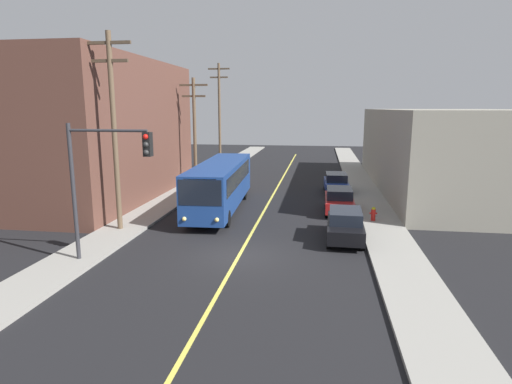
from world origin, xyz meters
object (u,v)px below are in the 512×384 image
at_px(parked_car_red, 339,200).
at_px(fire_hydrant, 373,214).
at_px(parked_car_black, 345,224).
at_px(utility_pole_near, 114,124).
at_px(city_bus, 221,183).
at_px(utility_pole_far, 219,111).
at_px(utility_pole_mid, 195,127).
at_px(traffic_signal_left_corner, 105,167).
at_px(parked_car_blue, 336,183).

relative_size(parked_car_red, fire_hydrant, 5.24).
relative_size(parked_car_black, utility_pole_near, 0.42).
bearing_deg(parked_car_black, fire_hydrant, 63.36).
bearing_deg(city_bus, utility_pole_far, 103.41).
distance_m(city_bus, utility_pole_near, 8.38).
height_order(parked_car_black, utility_pole_mid, utility_pole_mid).
bearing_deg(utility_pole_near, traffic_signal_left_corner, -68.37).
height_order(parked_car_blue, utility_pole_far, utility_pole_far).
relative_size(utility_pole_near, fire_hydrant, 12.54).
bearing_deg(parked_car_black, parked_car_blue, 90.29).
bearing_deg(fire_hydrant, city_bus, 168.63).
bearing_deg(city_bus, parked_car_black, -35.56).
height_order(city_bus, utility_pole_near, utility_pole_near).
relative_size(parked_car_red, parked_car_blue, 0.99).
height_order(utility_pole_far, traffic_signal_left_corner, utility_pole_far).
xyz_separation_m(parked_car_black, parked_car_red, (-0.07, 6.08, 0.00)).
height_order(city_bus, utility_pole_mid, utility_pole_mid).
relative_size(parked_car_black, utility_pole_far, 0.39).
height_order(utility_pole_mid, utility_pole_far, utility_pole_far).
relative_size(utility_pole_mid, fire_hydrant, 10.82).
distance_m(parked_car_blue, utility_pole_near, 18.49).
bearing_deg(traffic_signal_left_corner, utility_pole_mid, 94.79).
xyz_separation_m(parked_car_black, parked_car_blue, (-0.06, 12.70, 0.00)).
distance_m(traffic_signal_left_corner, fire_hydrant, 15.50).
distance_m(city_bus, parked_car_red, 7.92).
relative_size(parked_car_blue, traffic_signal_left_corner, 0.74).
relative_size(utility_pole_far, fire_hydrant, 13.59).
bearing_deg(traffic_signal_left_corner, utility_pole_far, 94.18).
bearing_deg(utility_pole_far, city_bus, -76.59).
bearing_deg(parked_car_blue, utility_pole_far, 134.72).
relative_size(parked_car_red, utility_pole_near, 0.42).
bearing_deg(utility_pole_far, parked_car_blue, -45.28).
xyz_separation_m(traffic_signal_left_corner, fire_hydrant, (12.26, 8.73, -3.72)).
height_order(city_bus, utility_pole_far, utility_pole_far).
distance_m(parked_car_black, traffic_signal_left_corner, 12.07).
height_order(utility_pole_near, traffic_signal_left_corner, utility_pole_near).
height_order(city_bus, traffic_signal_left_corner, traffic_signal_left_corner).
relative_size(parked_car_red, utility_pole_far, 0.39).
xyz_separation_m(parked_car_red, traffic_signal_left_corner, (-10.33, -11.11, 3.46)).
height_order(utility_pole_near, fire_hydrant, utility_pole_near).
distance_m(parked_car_red, utility_pole_near, 14.67).
height_order(parked_car_red, utility_pole_far, utility_pole_far).
height_order(parked_car_blue, utility_pole_near, utility_pole_near).
distance_m(parked_car_black, utility_pole_far, 28.90).
relative_size(parked_car_black, traffic_signal_left_corner, 0.74).
distance_m(city_bus, traffic_signal_left_corner, 11.26).
relative_size(parked_car_black, utility_pole_mid, 0.49).
relative_size(parked_car_blue, fire_hydrant, 5.30).
height_order(parked_car_black, fire_hydrant, parked_car_black).
relative_size(parked_car_blue, utility_pole_mid, 0.49).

